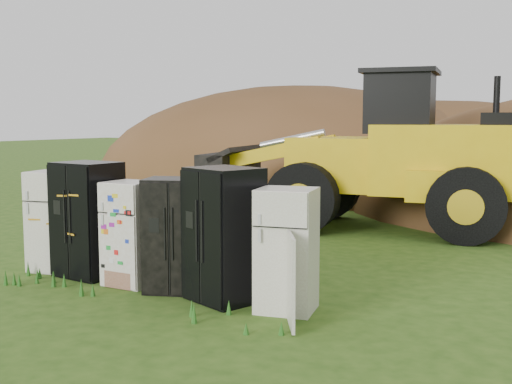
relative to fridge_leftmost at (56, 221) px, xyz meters
The scene contains 10 objects.
ground 2.54m from the fridge_leftmost, ahead, with size 120.00×120.00×0.00m, color #2B4E14.
fridge_leftmost is the anchor object (origin of this frame).
fridge_black_side 0.81m from the fridge_leftmost, ahead, with size 1.02×0.81×1.96m, color black, non-canonical shape.
fridge_sticker 1.84m from the fridge_leftmost, ahead, with size 0.75×0.69×1.68m, color white, non-canonical shape.
fridge_dark_mid 2.70m from the fridge_leftmost, ahead, with size 0.91×0.74×1.77m, color black, non-canonical shape.
fridge_black_right 3.65m from the fridge_leftmost, ahead, with size 0.99×0.82×1.98m, color black, non-canonical shape.
fridge_open_door 4.68m from the fridge_leftmost, ahead, with size 0.78×0.72×1.73m, color white, non-canonical shape.
wheel_loader 7.63m from the fridge_leftmost, 67.62° to the left, with size 7.94×3.22×3.84m, color yellow, non-canonical shape.
dirt_mound_left 15.44m from the fridge_leftmost, 102.23° to the left, with size 17.66×13.24×8.02m, color #4D3118.
dirt_mound_back 18.27m from the fridge_leftmost, 86.20° to the left, with size 20.13×13.42×6.87m, color #4D3118.
Camera 1 is at (6.52, -7.72, 2.69)m, focal length 45.00 mm.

